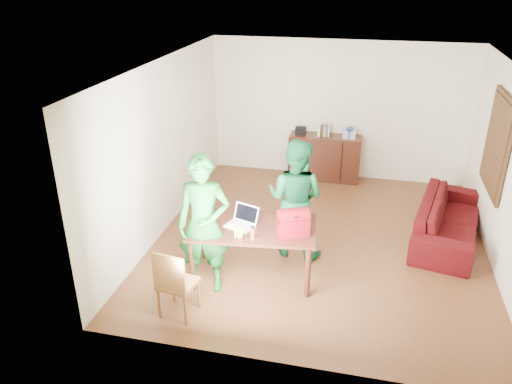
% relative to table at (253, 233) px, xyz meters
% --- Properties ---
extents(room, '(5.20, 5.70, 2.90)m').
position_rel_table_xyz_m(room, '(0.80, 1.32, 0.62)').
color(room, '#412010').
rests_on(room, ground).
extents(table, '(1.77, 1.13, 0.78)m').
position_rel_table_xyz_m(table, '(0.00, 0.00, 0.00)').
color(table, black).
rests_on(table, ground).
extents(chair, '(0.48, 0.47, 0.93)m').
position_rel_table_xyz_m(chair, '(-0.70, -1.00, -0.41)').
color(chair, brown).
rests_on(chair, ground).
extents(person_near, '(0.75, 0.55, 1.88)m').
position_rel_table_xyz_m(person_near, '(-0.55, -0.37, 0.25)').
color(person_near, '#13561C').
rests_on(person_near, ground).
extents(person_far, '(1.00, 0.86, 1.78)m').
position_rel_table_xyz_m(person_far, '(0.45, 0.76, 0.21)').
color(person_far, '#12522A').
rests_on(person_far, ground).
extents(laptop, '(0.42, 0.36, 0.25)m').
position_rel_table_xyz_m(laptop, '(-0.17, -0.05, 0.15)').
color(laptop, white).
rests_on(laptop, table).
extents(bananas, '(0.18, 0.13, 0.06)m').
position_rel_table_xyz_m(bananas, '(-0.10, -0.34, 0.13)').
color(bananas, yellow).
rests_on(bananas, table).
extents(bottle, '(0.08, 0.08, 0.19)m').
position_rel_table_xyz_m(bottle, '(0.08, -0.33, 0.19)').
color(bottle, brown).
rests_on(bottle, table).
extents(red_bag, '(0.45, 0.36, 0.29)m').
position_rel_table_xyz_m(red_bag, '(0.56, -0.09, 0.24)').
color(red_bag, maroon).
rests_on(red_bag, table).
extents(sofa, '(1.31, 2.34, 0.65)m').
position_rel_table_xyz_m(sofa, '(2.74, 1.72, -0.36)').
color(sofa, '#360707').
rests_on(sofa, ground).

